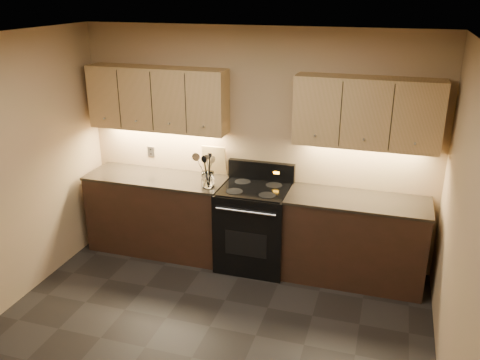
# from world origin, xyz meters

# --- Properties ---
(floor) EXTENTS (4.00, 4.00, 0.00)m
(floor) POSITION_xyz_m (0.00, 0.00, 0.00)
(floor) COLOR black
(floor) RESTS_ON ground
(ceiling) EXTENTS (4.00, 4.00, 0.00)m
(ceiling) POSITION_xyz_m (0.00, 0.00, 2.60)
(ceiling) COLOR silver
(ceiling) RESTS_ON wall_back
(wall_back) EXTENTS (4.00, 0.04, 2.60)m
(wall_back) POSITION_xyz_m (0.00, 2.00, 1.30)
(wall_back) COLOR tan
(wall_back) RESTS_ON ground
(wall_right) EXTENTS (0.04, 4.00, 2.60)m
(wall_right) POSITION_xyz_m (2.00, 0.00, 1.30)
(wall_right) COLOR tan
(wall_right) RESTS_ON ground
(counter_left) EXTENTS (1.62, 0.62, 0.93)m
(counter_left) POSITION_xyz_m (-1.10, 1.70, 0.47)
(counter_left) COLOR black
(counter_left) RESTS_ON ground
(counter_right) EXTENTS (1.46, 0.62, 0.93)m
(counter_right) POSITION_xyz_m (1.18, 1.70, 0.47)
(counter_right) COLOR black
(counter_right) RESTS_ON ground
(stove) EXTENTS (0.76, 0.68, 1.14)m
(stove) POSITION_xyz_m (0.08, 1.68, 0.48)
(stove) COLOR black
(stove) RESTS_ON ground
(upper_cab_left) EXTENTS (1.60, 0.30, 0.70)m
(upper_cab_left) POSITION_xyz_m (-1.10, 1.85, 1.80)
(upper_cab_left) COLOR tan
(upper_cab_left) RESTS_ON wall_back
(upper_cab_right) EXTENTS (1.44, 0.30, 0.70)m
(upper_cab_right) POSITION_xyz_m (1.18, 1.85, 1.80)
(upper_cab_right) COLOR tan
(upper_cab_right) RESTS_ON wall_back
(outlet_plate) EXTENTS (0.08, 0.01, 0.12)m
(outlet_plate) POSITION_xyz_m (-1.30, 1.99, 1.12)
(outlet_plate) COLOR #B2B5BA
(outlet_plate) RESTS_ON wall_back
(utensil_crock) EXTENTS (0.17, 0.17, 0.17)m
(utensil_crock) POSITION_xyz_m (-0.42, 1.58, 1.01)
(utensil_crock) COLOR white
(utensil_crock) RESTS_ON counter_left
(cutting_board) EXTENTS (0.28, 0.08, 0.35)m
(cutting_board) POSITION_xyz_m (-0.48, 1.96, 1.10)
(cutting_board) COLOR tan
(cutting_board) RESTS_ON counter_left
(wooden_spoon) EXTENTS (0.15, 0.15, 0.33)m
(wooden_spoon) POSITION_xyz_m (-0.45, 1.56, 1.11)
(wooden_spoon) COLOR tan
(wooden_spoon) RESTS_ON utensil_crock
(black_spoon) EXTENTS (0.09, 0.13, 0.36)m
(black_spoon) POSITION_xyz_m (-0.42, 1.58, 1.12)
(black_spoon) COLOR black
(black_spoon) RESTS_ON utensil_crock
(black_turner) EXTENTS (0.12, 0.20, 0.38)m
(black_turner) POSITION_xyz_m (-0.40, 1.55, 1.13)
(black_turner) COLOR black
(black_turner) RESTS_ON utensil_crock
(steel_spatula) EXTENTS (0.14, 0.11, 0.36)m
(steel_spatula) POSITION_xyz_m (-0.39, 1.60, 1.12)
(steel_spatula) COLOR silver
(steel_spatula) RESTS_ON utensil_crock
(steel_skimmer) EXTENTS (0.27, 0.15, 0.38)m
(steel_skimmer) POSITION_xyz_m (-0.38, 1.56, 1.13)
(steel_skimmer) COLOR silver
(steel_skimmer) RESTS_ON utensil_crock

